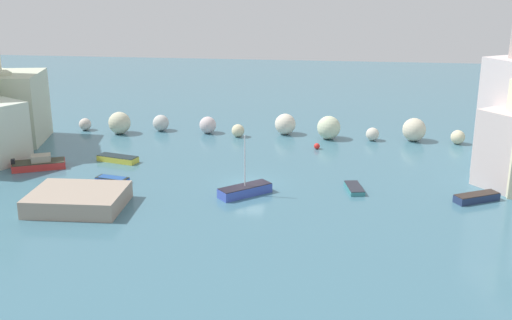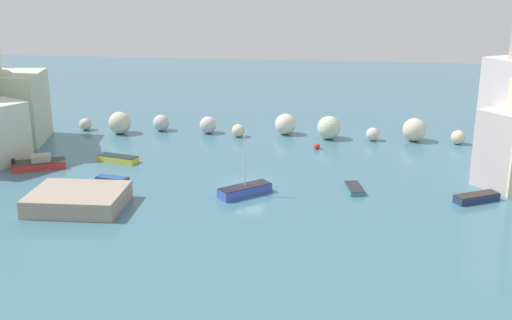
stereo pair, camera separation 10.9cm
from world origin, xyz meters
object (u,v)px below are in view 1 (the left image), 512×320
(stone_dock, at_px, (78,199))
(moored_boat_4, at_px, (245,190))
(moored_boat_2, at_px, (118,159))
(moored_boat_0, at_px, (39,164))
(moored_boat_1, at_px, (354,188))
(channel_buoy, at_px, (317,146))
(moored_boat_5, at_px, (112,180))
(moored_boat_3, at_px, (477,197))

(stone_dock, bearing_deg, moored_boat_4, 19.62)
(moored_boat_2, distance_m, moored_boat_4, 16.38)
(moored_boat_0, height_order, moored_boat_1, moored_boat_0)
(channel_buoy, bearing_deg, stone_dock, -133.44)
(moored_boat_2, relative_size, moored_boat_5, 1.40)
(channel_buoy, relative_size, moored_boat_4, 0.12)
(moored_boat_1, xyz_separation_m, moored_boat_2, (-23.74, 5.66, 0.10))
(channel_buoy, distance_m, moored_boat_3, 19.95)
(stone_dock, bearing_deg, moored_boat_1, 17.29)
(moored_boat_0, xyz_separation_m, moored_boat_3, (40.86, -3.82, -0.16))
(stone_dock, bearing_deg, moored_boat_2, 94.89)
(moored_boat_1, bearing_deg, moored_boat_0, 74.14)
(moored_boat_0, height_order, moored_boat_2, moored_boat_0)
(channel_buoy, distance_m, moored_boat_4, 16.27)
(moored_boat_0, distance_m, moored_boat_4, 21.73)
(channel_buoy, height_order, moored_boat_0, moored_boat_0)
(channel_buoy, bearing_deg, moored_boat_0, -158.83)
(moored_boat_1, bearing_deg, channel_buoy, 5.03)
(moored_boat_3, height_order, moored_boat_5, moored_boat_3)
(moored_boat_1, height_order, moored_boat_3, moored_boat_3)
(stone_dock, distance_m, moored_boat_0, 12.44)
(moored_boat_1, distance_m, moored_boat_3, 10.31)
(moored_boat_3, bearing_deg, channel_buoy, -74.27)
(moored_boat_0, bearing_deg, moored_boat_4, -37.48)
(channel_buoy, bearing_deg, moored_boat_5, -143.39)
(stone_dock, xyz_separation_m, moored_boat_0, (-7.99, 9.53, -0.23))
(moored_boat_3, relative_size, moored_boat_4, 0.76)
(moored_boat_0, relative_size, moored_boat_3, 1.32)
(moored_boat_2, xyz_separation_m, moored_boat_4, (14.28, -8.01, 0.13))
(channel_buoy, distance_m, moored_boat_2, 21.25)
(stone_dock, distance_m, moored_boat_5, 6.41)
(stone_dock, xyz_separation_m, moored_boat_3, (32.87, 5.71, -0.39))
(moored_boat_3, xyz_separation_m, moored_boat_5, (-32.25, 0.66, -0.06))
(moored_boat_4, bearing_deg, moored_boat_3, -38.57)
(moored_boat_2, bearing_deg, channel_buoy, 35.22)
(moored_boat_4, bearing_deg, moored_boat_2, 109.21)
(moored_boat_1, xyz_separation_m, moored_boat_4, (-9.46, -2.35, 0.23))
(moored_boat_5, bearing_deg, moored_boat_1, 14.09)
(stone_dock, height_order, moored_boat_1, stone_dock)
(channel_buoy, distance_m, moored_boat_1, 13.43)
(moored_boat_2, height_order, moored_boat_5, moored_boat_2)
(moored_boat_1, relative_size, moored_boat_4, 0.62)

